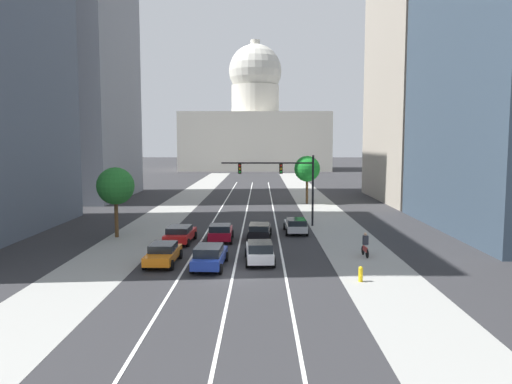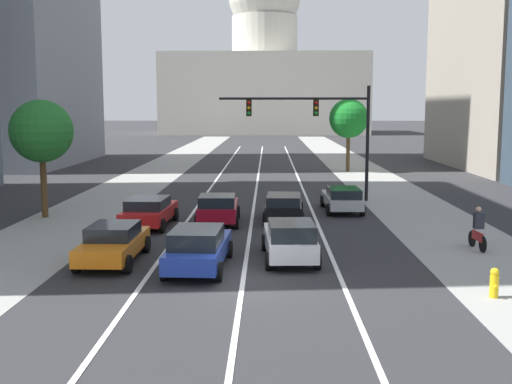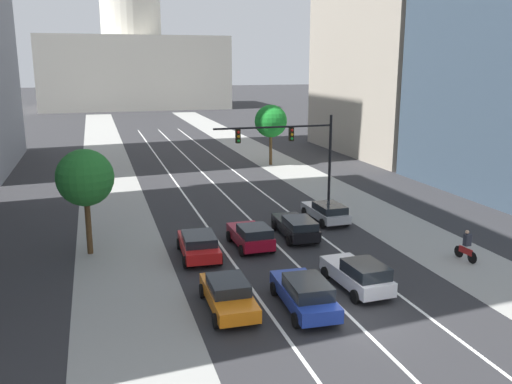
{
  "view_description": "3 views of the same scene",
  "coord_description": "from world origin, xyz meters",
  "px_view_note": "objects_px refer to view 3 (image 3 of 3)",
  "views": [
    {
      "loc": [
        1.69,
        -29.72,
        8.03
      ],
      "look_at": [
        1.18,
        22.04,
        2.84
      ],
      "focal_mm": 34.72,
      "sensor_mm": 36.0,
      "label": 1
    },
    {
      "loc": [
        0.8,
        -19.82,
        5.59
      ],
      "look_at": [
        0.18,
        12.32,
        1.24
      ],
      "focal_mm": 44.24,
      "sensor_mm": 36.0,
      "label": 2
    },
    {
      "loc": [
        -9.91,
        -19.08,
        10.52
      ],
      "look_at": [
        0.86,
        17.23,
        1.54
      ],
      "focal_mm": 38.34,
      "sensor_mm": 36.0,
      "label": 3
    }
  ],
  "objects_px": {
    "car_orange": "(228,294)",
    "street_tree_near_right": "(271,121)",
    "car_red": "(199,244)",
    "cyclist": "(466,246)",
    "car_crimson": "(251,235)",
    "capitol_building": "(133,55)",
    "car_silver": "(326,211)",
    "car_white": "(358,274)",
    "car_blue": "(305,293)",
    "street_tree_mid_left": "(85,178)",
    "traffic_signal_mast": "(295,144)",
    "car_black": "(296,226)"
  },
  "relations": [
    {
      "from": "cyclist",
      "to": "street_tree_mid_left",
      "type": "distance_m",
      "value": 21.14
    },
    {
      "from": "capitol_building",
      "to": "car_blue",
      "type": "xyz_separation_m",
      "value": [
        -1.6,
        -116.39,
        -11.64
      ]
    },
    {
      "from": "car_orange",
      "to": "street_tree_near_right",
      "type": "xyz_separation_m",
      "value": [
        12.54,
        32.64,
        3.86
      ]
    },
    {
      "from": "capitol_building",
      "to": "car_crimson",
      "type": "bearing_deg",
      "value": -90.85
    },
    {
      "from": "car_white",
      "to": "street_tree_mid_left",
      "type": "xyz_separation_m",
      "value": [
        -12.18,
        8.95,
        3.56
      ]
    },
    {
      "from": "car_red",
      "to": "car_silver",
      "type": "relative_size",
      "value": 1.03
    },
    {
      "from": "capitol_building",
      "to": "car_silver",
      "type": "bearing_deg",
      "value": -87.36
    },
    {
      "from": "car_blue",
      "to": "car_crimson",
      "type": "height_order",
      "value": "car_blue"
    },
    {
      "from": "capitol_building",
      "to": "car_white",
      "type": "height_order",
      "value": "capitol_building"
    },
    {
      "from": "car_red",
      "to": "car_white",
      "type": "distance_m",
      "value": 9.19
    },
    {
      "from": "car_white",
      "to": "traffic_signal_mast",
      "type": "distance_m",
      "value": 15.58
    },
    {
      "from": "car_silver",
      "to": "car_orange",
      "type": "height_order",
      "value": "car_orange"
    },
    {
      "from": "car_orange",
      "to": "cyclist",
      "type": "distance_m",
      "value": 14.03
    },
    {
      "from": "car_white",
      "to": "car_crimson",
      "type": "xyz_separation_m",
      "value": [
        -3.2,
        7.23,
        -0.02
      ]
    },
    {
      "from": "street_tree_near_right",
      "to": "cyclist",
      "type": "bearing_deg",
      "value": -87.54
    },
    {
      "from": "car_white",
      "to": "street_tree_near_right",
      "type": "bearing_deg",
      "value": -13.61
    },
    {
      "from": "capitol_building",
      "to": "car_blue",
      "type": "distance_m",
      "value": 116.98
    },
    {
      "from": "street_tree_mid_left",
      "to": "car_white",
      "type": "bearing_deg",
      "value": -36.29
    },
    {
      "from": "car_silver",
      "to": "car_white",
      "type": "bearing_deg",
      "value": 162.78
    },
    {
      "from": "car_blue",
      "to": "car_red",
      "type": "bearing_deg",
      "value": 24.62
    },
    {
      "from": "car_crimson",
      "to": "car_silver",
      "type": "height_order",
      "value": "car_crimson"
    },
    {
      "from": "cyclist",
      "to": "street_tree_mid_left",
      "type": "xyz_separation_m",
      "value": [
        -19.64,
        7.01,
        3.51
      ]
    },
    {
      "from": "car_white",
      "to": "car_crimson",
      "type": "height_order",
      "value": "car_white"
    },
    {
      "from": "car_white",
      "to": "cyclist",
      "type": "xyz_separation_m",
      "value": [
        7.46,
        1.94,
        0.06
      ]
    },
    {
      "from": "traffic_signal_mast",
      "to": "car_black",
      "type": "bearing_deg",
      "value": -109.21
    },
    {
      "from": "car_crimson",
      "to": "street_tree_near_right",
      "type": "xyz_separation_m",
      "value": [
        9.35,
        25.11,
        3.81
      ]
    },
    {
      "from": "car_black",
      "to": "street_tree_mid_left",
      "type": "bearing_deg",
      "value": 89.31
    },
    {
      "from": "street_tree_mid_left",
      "to": "car_crimson",
      "type": "bearing_deg",
      "value": -10.81
    },
    {
      "from": "capitol_building",
      "to": "car_red",
      "type": "xyz_separation_m",
      "value": [
        -4.79,
        -108.51,
        -11.68
      ]
    },
    {
      "from": "car_red",
      "to": "cyclist",
      "type": "distance_m",
      "value": 14.62
    },
    {
      "from": "capitol_building",
      "to": "car_black",
      "type": "height_order",
      "value": "capitol_building"
    },
    {
      "from": "car_orange",
      "to": "car_silver",
      "type": "bearing_deg",
      "value": -39.41
    },
    {
      "from": "car_white",
      "to": "car_blue",
      "type": "bearing_deg",
      "value": 108.84
    },
    {
      "from": "car_black",
      "to": "car_silver",
      "type": "height_order",
      "value": "car_black"
    },
    {
      "from": "car_blue",
      "to": "car_black",
      "type": "distance_m",
      "value": 10.09
    },
    {
      "from": "capitol_building",
      "to": "car_silver",
      "type": "xyz_separation_m",
      "value": [
        4.79,
        -104.11,
        -11.69
      ]
    },
    {
      "from": "car_white",
      "to": "street_tree_near_right",
      "type": "xyz_separation_m",
      "value": [
        6.15,
        32.34,
        3.79
      ]
    },
    {
      "from": "car_red",
      "to": "car_white",
      "type": "relative_size",
      "value": 1.03
    },
    {
      "from": "capitol_building",
      "to": "car_white",
      "type": "distance_m",
      "value": 115.71
    },
    {
      "from": "car_black",
      "to": "car_red",
      "type": "distance_m",
      "value": 6.6
    },
    {
      "from": "capitol_building",
      "to": "traffic_signal_mast",
      "type": "distance_m",
      "value": 100.59
    },
    {
      "from": "car_silver",
      "to": "car_orange",
      "type": "distance_m",
      "value": 14.81
    },
    {
      "from": "capitol_building",
      "to": "cyclist",
      "type": "bearing_deg",
      "value": -85.42
    },
    {
      "from": "car_blue",
      "to": "car_silver",
      "type": "bearing_deg",
      "value": -24.96
    },
    {
      "from": "car_red",
      "to": "street_tree_near_right",
      "type": "relative_size",
      "value": 0.73
    },
    {
      "from": "car_black",
      "to": "cyclist",
      "type": "distance_m",
      "value": 9.81
    },
    {
      "from": "capitol_building",
      "to": "car_silver",
      "type": "relative_size",
      "value": 9.41
    },
    {
      "from": "car_crimson",
      "to": "cyclist",
      "type": "distance_m",
      "value": 11.9
    },
    {
      "from": "street_tree_near_right",
      "to": "street_tree_mid_left",
      "type": "bearing_deg",
      "value": -128.08
    },
    {
      "from": "car_red",
      "to": "street_tree_near_right",
      "type": "height_order",
      "value": "street_tree_near_right"
    }
  ]
}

